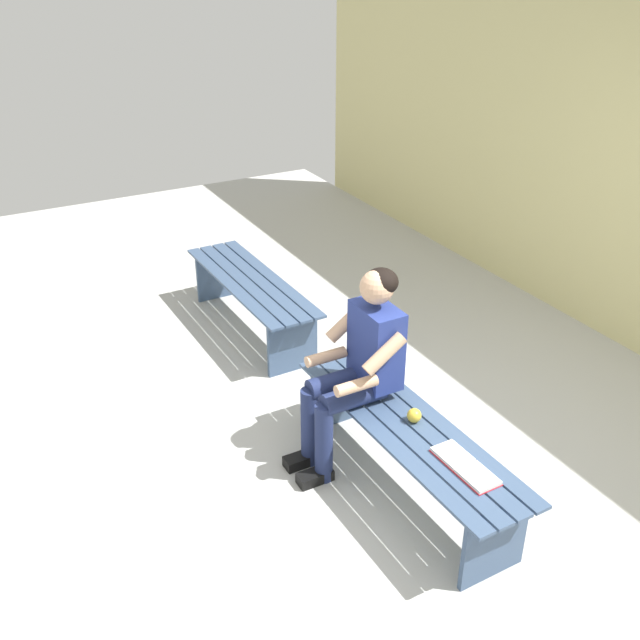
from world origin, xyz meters
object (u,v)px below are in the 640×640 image
(bench_far, at_px, (251,292))
(bench_near, at_px, (407,440))
(person_seated, at_px, (358,362))
(book_open, at_px, (465,466))
(apple, at_px, (414,415))

(bench_far, bearing_deg, bench_near, -180.00)
(person_seated, xyz_separation_m, book_open, (-0.85, -0.15, -0.23))
(bench_far, bearing_deg, person_seated, 176.81)
(bench_far, bearing_deg, apple, -178.79)
(person_seated, xyz_separation_m, apple, (-0.38, -0.15, -0.19))
(bench_near, relative_size, apple, 21.30)
(apple, bearing_deg, bench_far, 1.21)
(bench_near, height_order, bench_far, same)
(apple, bearing_deg, person_seated, 21.14)
(bench_near, bearing_deg, apple, -75.96)
(bench_near, distance_m, book_open, 0.47)
(bench_near, distance_m, apple, 0.16)
(bench_near, distance_m, person_seated, 0.54)
(bench_near, xyz_separation_m, person_seated, (0.40, 0.10, 0.35))
(bench_near, relative_size, person_seated, 1.40)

